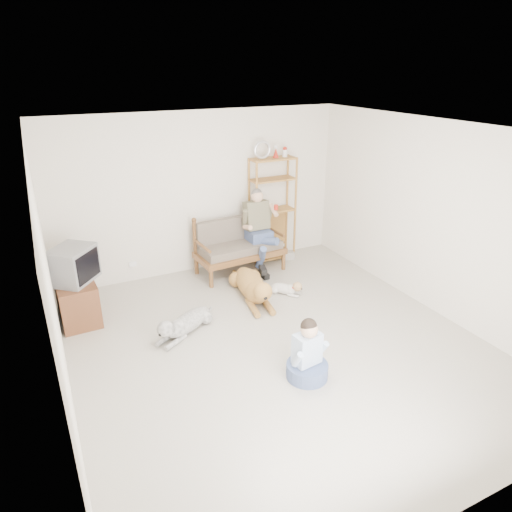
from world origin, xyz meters
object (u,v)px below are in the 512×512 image
tv_stand (77,299)px  golden_retriever (253,287)px  loveseat (239,244)px  etagere (272,209)px

tv_stand → golden_retriever: bearing=-14.4°
loveseat → etagere: size_ratio=0.71×
tv_stand → loveseat: bearing=8.5°
etagere → tv_stand: size_ratio=2.38×
loveseat → etagere: (0.76, 0.20, 0.48)m
loveseat → golden_retriever: loveseat is taller
golden_retriever → loveseat: bearing=86.3°
tv_stand → golden_retriever: (2.50, -0.55, -0.10)m
tv_stand → golden_retriever: 2.56m
etagere → golden_retriever: size_ratio=1.36×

